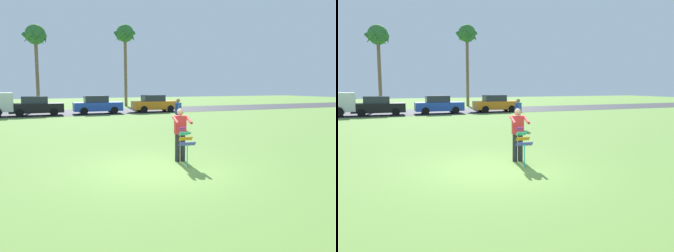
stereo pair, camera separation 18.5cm
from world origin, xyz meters
TOP-DOWN VIEW (x-y plane):
  - ground_plane at (0.00, 0.00)m, footprint 120.00×120.00m
  - road_strip at (0.00, 22.99)m, footprint 120.00×8.00m
  - person_kite_flyer at (1.07, 0.66)m, footprint 0.62×0.72m
  - kite_held at (0.96, 0.06)m, footprint 0.53×0.67m
  - parked_car_black at (-2.66, 20.59)m, footprint 4.22×1.87m
  - parked_car_blue at (2.40, 20.59)m, footprint 4.26×1.96m
  - parked_car_orange at (7.80, 20.59)m, footprint 4.25×1.94m
  - palm_tree_right_near at (-2.16, 29.28)m, footprint 2.58×2.71m
  - palm_tree_centre_far at (7.88, 30.47)m, footprint 2.58×2.71m
  - person_walker_near at (4.55, 8.28)m, footprint 0.52×0.36m

SIDE VIEW (x-z plane):
  - ground_plane at x=0.00m, z-range 0.00..0.00m
  - road_strip at x=0.00m, z-range 0.00..0.01m
  - parked_car_black at x=-2.66m, z-range -0.03..1.57m
  - parked_car_blue at x=2.40m, z-range -0.03..1.57m
  - parked_car_orange at x=7.80m, z-range -0.03..1.57m
  - kite_held at x=0.96m, z-range 0.21..1.38m
  - person_walker_near at x=4.55m, z-range 0.07..1.80m
  - person_kite_flyer at x=1.07m, z-range 0.09..1.82m
  - palm_tree_right_near at x=-2.16m, z-range 2.99..11.87m
  - palm_tree_centre_far at x=7.88m, z-range 3.37..13.14m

